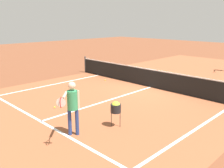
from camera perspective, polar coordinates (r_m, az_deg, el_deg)
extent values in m
plane|color=brown|center=(13.00, 9.05, -0.71)|extent=(60.00, 60.00, 0.00)
cube|color=#9E5433|center=(13.00, 9.05, -0.70)|extent=(10.62, 24.40, 0.00)
cube|color=white|center=(12.64, -23.63, -2.20)|extent=(0.10, 11.89, 0.01)
cube|color=white|center=(6.31, 7.23, -17.96)|extent=(0.10, 11.89, 0.01)
cube|color=white|center=(8.90, -16.32, -8.37)|extent=(8.22, 0.10, 0.01)
cube|color=white|center=(10.67, -1.16, -3.90)|extent=(0.10, 6.40, 0.01)
cylinder|color=#33383D|center=(16.57, -6.27, 4.58)|extent=(0.09, 0.09, 1.07)
cube|color=black|center=(12.89, 9.13, 1.24)|extent=(10.87, 0.02, 0.91)
cube|color=white|center=(12.79, 9.21, 3.34)|extent=(10.87, 0.03, 0.05)
cylinder|color=navy|center=(7.54, -8.18, -8.80)|extent=(0.11, 0.11, 0.83)
cylinder|color=navy|center=(7.57, -9.85, -8.79)|extent=(0.11, 0.11, 0.83)
cylinder|color=#338C59|center=(7.30, -9.23, -3.73)|extent=(0.32, 0.32, 0.58)
sphere|color=beige|center=(7.18, -9.38, -0.36)|extent=(0.23, 0.23, 0.23)
cylinder|color=beige|center=(7.28, -7.91, -3.66)|extent=(0.08, 0.08, 0.56)
cylinder|color=beige|center=(6.99, -10.98, -2.58)|extent=(0.46, 0.44, 0.08)
cylinder|color=black|center=(6.62, -11.49, -3.58)|extent=(0.18, 0.17, 0.03)
torus|color=red|center=(6.40, -11.83, -4.25)|extent=(0.22, 0.21, 0.28)
cylinder|color=silver|center=(6.40, -11.83, -4.25)|extent=(0.17, 0.19, 0.25)
cylinder|color=black|center=(7.92, 0.89, -5.70)|extent=(0.34, 0.34, 0.28)
cylinder|color=black|center=(8.06, -0.16, -8.30)|extent=(0.02, 0.02, 0.50)
cylinder|color=black|center=(8.07, 1.91, -8.30)|extent=(0.02, 0.02, 0.50)
sphere|color=#CCE033|center=(7.89, 0.89, -5.09)|extent=(0.29, 0.29, 0.29)
sphere|color=#CCE033|center=(10.05, -13.28, -5.32)|extent=(0.07, 0.07, 0.07)
sphere|color=#CCE033|center=(14.21, -1.62, 0.92)|extent=(0.07, 0.07, 0.07)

